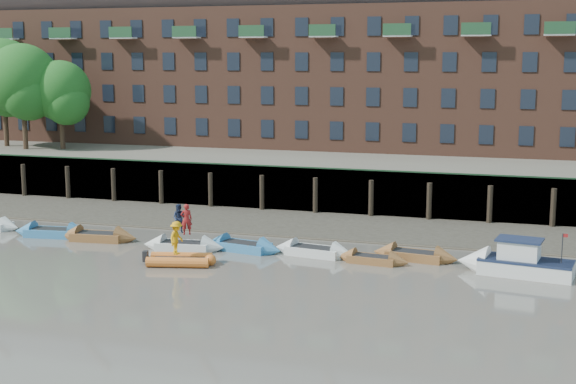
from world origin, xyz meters
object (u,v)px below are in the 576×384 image
at_px(rowboat_3, 184,246).
at_px(rib_tender, 182,260).
at_px(rowboat_5, 314,251).
at_px(rowboat_6, 372,259).
at_px(rowboat_2, 98,237).
at_px(motor_launch, 507,262).
at_px(rowboat_1, 52,232).
at_px(rowboat_7, 415,256).
at_px(person_rower_a, 186,219).
at_px(rowboat_4, 243,246).
at_px(person_rower_b, 179,219).
at_px(person_rib_crew, 177,238).

relative_size(rowboat_3, rib_tender, 1.32).
height_order(rowboat_5, rowboat_6, rowboat_5).
xyz_separation_m(rowboat_2, rowboat_6, (16.94, -0.38, -0.05)).
relative_size(rowboat_5, motor_launch, 0.83).
relative_size(rowboat_1, rowboat_3, 1.03).
relative_size(rowboat_7, person_rower_a, 2.75).
height_order(rowboat_1, rowboat_3, rowboat_1).
xyz_separation_m(rowboat_4, rowboat_6, (7.65, -0.57, -0.04)).
distance_m(rowboat_3, rowboat_6, 11.00).
bearing_deg(rib_tender, rowboat_1, 146.35).
distance_m(rowboat_3, rib_tender, 3.32).
xyz_separation_m(rowboat_3, motor_launch, (18.00, 0.28, 0.37)).
bearing_deg(rowboat_5, rowboat_7, 15.18).
height_order(rowboat_4, rowboat_5, rowboat_4).
distance_m(rowboat_7, rib_tender, 12.68).
height_order(rowboat_5, person_rower_b, person_rower_b).
height_order(rowboat_4, person_rower_a, person_rower_a).
distance_m(rowboat_1, rib_tender, 11.27).
distance_m(rowboat_1, rowboat_5, 16.79).
bearing_deg(person_rower_b, rowboat_3, -44.79).
xyz_separation_m(rowboat_4, rowboat_5, (4.19, 0.12, -0.00)).
height_order(rowboat_5, person_rower_a, person_rower_a).
bearing_deg(rowboat_2, rowboat_1, 171.44).
xyz_separation_m(rowboat_7, person_rower_a, (-12.85, -1.72, 1.59)).
bearing_deg(rowboat_6, rowboat_2, -175.51).
bearing_deg(rowboat_4, rowboat_1, -169.31).
distance_m(rowboat_7, motor_launch, 5.12).
distance_m(rowboat_6, person_rower_a, 10.88).
height_order(rowboat_5, rowboat_7, rowboat_5).
relative_size(rowboat_1, person_rower_b, 3.03).
relative_size(rowboat_6, rib_tender, 1.10).
relative_size(rowboat_2, rowboat_4, 1.00).
relative_size(rowboat_3, person_rower_a, 2.76).
bearing_deg(rowboat_2, person_rower_a, -12.35).
xyz_separation_m(rowboat_2, rowboat_4, (9.28, 0.19, -0.00)).
distance_m(rib_tender, motor_launch, 17.01).
bearing_deg(motor_launch, rib_tender, 19.56).
distance_m(rowboat_1, rowboat_6, 20.26).
xyz_separation_m(rowboat_1, rowboat_5, (16.79, 0.14, -0.01)).
distance_m(motor_launch, person_rower_a, 17.80).
relative_size(rowboat_7, person_rower_b, 2.92).
bearing_deg(motor_launch, rowboat_1, 7.09).
relative_size(rowboat_1, rib_tender, 1.36).
bearing_deg(person_rower_b, rowboat_6, -6.97).
bearing_deg(rowboat_2, person_rib_crew, -34.36).
relative_size(rowboat_6, person_rower_b, 2.45).
height_order(rowboat_1, rowboat_4, rowboat_1).
relative_size(rowboat_4, person_rib_crew, 2.82).
bearing_deg(rowboat_7, motor_launch, -8.39).
bearing_deg(rowboat_4, rowboat_6, 6.30).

